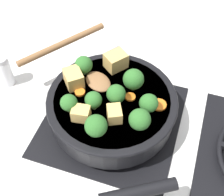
{
  "coord_description": "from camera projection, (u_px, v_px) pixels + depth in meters",
  "views": [
    {
      "loc": [
        0.4,
        0.13,
        0.61
      ],
      "look_at": [
        0.0,
        0.0,
        0.09
      ],
      "focal_mm": 50.0,
      "sensor_mm": 36.0,
      "label": 1
    }
  ],
  "objects": [
    {
      "name": "broccoli_floret_east_rim",
      "position": [
        133.0,
        79.0,
        0.67
      ],
      "size": [
        0.05,
        0.05,
        0.05
      ],
      "color": "#709956",
      "rests_on": "skillet_pan"
    },
    {
      "name": "broccoli_floret_near_spoon",
      "position": [
        93.0,
        100.0,
        0.64
      ],
      "size": [
        0.04,
        0.04,
        0.04
      ],
      "color": "#709956",
      "rests_on": "skillet_pan"
    },
    {
      "name": "salt_shaker",
      "position": [
        4.0,
        71.0,
        0.78
      ],
      "size": [
        0.04,
        0.04,
        0.09
      ],
      "color": "white",
      "rests_on": "ground_plane"
    },
    {
      "name": "front_burner_grate",
      "position": [
        112.0,
        118.0,
        0.73
      ],
      "size": [
        0.31,
        0.31,
        0.03
      ],
      "color": "black",
      "rests_on": "ground_plane"
    },
    {
      "name": "wooden_spoon",
      "position": [
        77.0,
        59.0,
        0.74
      ],
      "size": [
        0.23,
        0.25,
        0.02
      ],
      "color": "brown",
      "rests_on": "skillet_pan"
    },
    {
      "name": "broccoli_floret_small_inner",
      "position": [
        84.0,
        65.0,
        0.7
      ],
      "size": [
        0.04,
        0.04,
        0.05
      ],
      "color": "#709956",
      "rests_on": "skillet_pan"
    },
    {
      "name": "carrot_slice_edge_slice",
      "position": [
        130.0,
        97.0,
        0.67
      ],
      "size": [
        0.02,
        0.02,
        0.01
      ],
      "primitive_type": "cylinder",
      "color": "orange",
      "rests_on": "skillet_pan"
    },
    {
      "name": "tofu_cube_near_handle",
      "position": [
        74.0,
        78.0,
        0.68
      ],
      "size": [
        0.06,
        0.06,
        0.04
      ],
      "primitive_type": "cube",
      "rotation": [
        0.0,
        0.0,
        0.71
      ],
      "color": "tan",
      "rests_on": "skillet_pan"
    },
    {
      "name": "skillet_pan",
      "position": [
        112.0,
        106.0,
        0.69
      ],
      "size": [
        0.37,
        0.32,
        0.06
      ],
      "color": "black",
      "rests_on": "front_burner_grate"
    },
    {
      "name": "tofu_cube_west_chunk",
      "position": [
        114.0,
        114.0,
        0.63
      ],
      "size": [
        0.04,
        0.04,
        0.03
      ],
      "primitive_type": "cube",
      "rotation": [
        0.0,
        0.0,
        0.45
      ],
      "color": "tan",
      "rests_on": "skillet_pan"
    },
    {
      "name": "carrot_slice_near_center",
      "position": [
        159.0,
        105.0,
        0.66
      ],
      "size": [
        0.03,
        0.03,
        0.01
      ],
      "primitive_type": "cylinder",
      "color": "orange",
      "rests_on": "skillet_pan"
    },
    {
      "name": "broccoli_floret_center_top",
      "position": [
        140.0,
        120.0,
        0.6
      ],
      "size": [
        0.04,
        0.04,
        0.05
      ],
      "color": "#709956",
      "rests_on": "skillet_pan"
    },
    {
      "name": "ground_plane",
      "position": [
        112.0,
        121.0,
        0.74
      ],
      "size": [
        2.4,
        2.4,
        0.0
      ],
      "primitive_type": "plane",
      "color": "silver"
    },
    {
      "name": "broccoli_floret_north_edge",
      "position": [
        69.0,
        103.0,
        0.63
      ],
      "size": [
        0.04,
        0.04,
        0.04
      ],
      "color": "#709956",
      "rests_on": "skillet_pan"
    },
    {
      "name": "broccoli_floret_mid_floret",
      "position": [
        116.0,
        94.0,
        0.65
      ],
      "size": [
        0.04,
        0.04,
        0.05
      ],
      "color": "#709956",
      "rests_on": "skillet_pan"
    },
    {
      "name": "tofu_cube_east_chunk",
      "position": [
        116.0,
        61.0,
        0.72
      ],
      "size": [
        0.06,
        0.06,
        0.04
      ],
      "primitive_type": "cube",
      "rotation": [
        0.0,
        0.0,
        5.62
      ],
      "color": "tan",
      "rests_on": "skillet_pan"
    },
    {
      "name": "tofu_cube_center_large",
      "position": [
        81.0,
        113.0,
        0.63
      ],
      "size": [
        0.03,
        0.04,
        0.03
      ],
      "primitive_type": "cube",
      "rotation": [
        0.0,
        0.0,
        4.86
      ],
      "color": "tan",
      "rests_on": "skillet_pan"
    },
    {
      "name": "broccoli_floret_south_cluster",
      "position": [
        149.0,
        103.0,
        0.63
      ],
      "size": [
        0.04,
        0.04,
        0.05
      ],
      "color": "#709956",
      "rests_on": "skillet_pan"
    },
    {
      "name": "broccoli_floret_west_rim",
      "position": [
        96.0,
        126.0,
        0.59
      ],
      "size": [
        0.04,
        0.04,
        0.05
      ],
      "color": "#709956",
      "rests_on": "skillet_pan"
    },
    {
      "name": "carrot_slice_orange_thin",
      "position": [
        80.0,
        92.0,
        0.68
      ],
      "size": [
        0.02,
        0.02,
        0.01
      ],
      "primitive_type": "cylinder",
      "color": "orange",
      "rests_on": "skillet_pan"
    }
  ]
}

